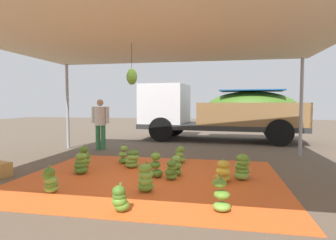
% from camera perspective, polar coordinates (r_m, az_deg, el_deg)
% --- Properties ---
extents(ground_plane, '(40.00, 40.00, 0.00)m').
position_cam_1_polar(ground_plane, '(8.91, 1.15, -6.78)').
color(ground_plane, brown).
extents(tarp_orange, '(5.40, 4.30, 0.01)m').
position_cam_1_polar(tarp_orange, '(6.04, -3.68, -11.69)').
color(tarp_orange, '#E05B23').
rests_on(tarp_orange, ground).
extents(tent_canopy, '(8.00, 7.00, 2.98)m').
position_cam_1_polar(tent_canopy, '(5.90, -4.03, 16.32)').
color(tent_canopy, '#9EA0A5').
rests_on(tent_canopy, ground).
extents(banana_bunch_0, '(0.34, 0.33, 0.51)m').
position_cam_1_polar(banana_bunch_0, '(7.46, -9.03, -7.09)').
color(banana_bunch_0, '#518428').
rests_on(banana_bunch_0, tarp_orange).
extents(banana_bunch_1, '(0.31, 0.32, 0.46)m').
position_cam_1_polar(banana_bunch_1, '(5.85, 0.67, -10.21)').
color(banana_bunch_1, '#60932D').
rests_on(banana_bunch_1, tarp_orange).
extents(banana_bunch_2, '(0.39, 0.39, 0.53)m').
position_cam_1_polar(banana_bunch_2, '(5.11, -4.58, -11.75)').
color(banana_bunch_2, '#60932D').
rests_on(banana_bunch_2, tarp_orange).
extents(banana_bunch_3, '(0.39, 0.36, 0.57)m').
position_cam_1_polar(banana_bunch_3, '(7.16, -16.60, -7.34)').
color(banana_bunch_3, '#75A83D').
rests_on(banana_bunch_3, tarp_orange).
extents(banana_bunch_4, '(0.34, 0.34, 0.53)m').
position_cam_1_polar(banana_bunch_4, '(4.31, 10.73, -14.95)').
color(banana_bunch_4, '#75A83D').
rests_on(banana_bunch_4, tarp_orange).
extents(banana_bunch_5, '(0.44, 0.46, 0.47)m').
position_cam_1_polar(banana_bunch_5, '(5.80, 11.09, -10.30)').
color(banana_bunch_5, gold).
rests_on(banana_bunch_5, tarp_orange).
extents(banana_bunch_6, '(0.37, 0.34, 0.56)m').
position_cam_1_polar(banana_bunch_6, '(6.05, -2.46, -9.28)').
color(banana_bunch_6, '#518428').
rests_on(banana_bunch_6, tarp_orange).
extents(banana_bunch_7, '(0.35, 0.35, 0.48)m').
position_cam_1_polar(banana_bunch_7, '(7.43, 2.42, -7.13)').
color(banana_bunch_7, '#6B9E38').
rests_on(banana_bunch_7, tarp_orange).
extents(banana_bunch_8, '(0.36, 0.36, 0.47)m').
position_cam_1_polar(banana_bunch_8, '(6.19, 1.72, -9.36)').
color(banana_bunch_8, '#6B9E38').
rests_on(banana_bunch_8, tarp_orange).
extents(banana_bunch_9, '(0.40, 0.42, 0.56)m').
position_cam_1_polar(banana_bunch_9, '(6.07, 14.81, -9.30)').
color(banana_bunch_9, '#75A83D').
rests_on(banana_bunch_9, tarp_orange).
extents(banana_bunch_10, '(0.38, 0.38, 0.47)m').
position_cam_1_polar(banana_bunch_10, '(6.97, -7.25, -7.95)').
color(banana_bunch_10, '#6B9E38').
rests_on(banana_bunch_10, tarp_orange).
extents(banana_bunch_11, '(0.41, 0.41, 0.50)m').
position_cam_1_polar(banana_bunch_11, '(6.63, -17.28, -8.52)').
color(banana_bunch_11, '#477523').
rests_on(banana_bunch_11, tarp_orange).
extents(banana_bunch_12, '(0.35, 0.34, 0.49)m').
position_cam_1_polar(banana_bunch_12, '(5.46, -22.77, -11.32)').
color(banana_bunch_12, '#75A83D').
rests_on(banana_bunch_12, tarp_orange).
extents(banana_bunch_13, '(0.34, 0.34, 0.43)m').
position_cam_1_polar(banana_bunch_13, '(4.28, -9.73, -15.55)').
color(banana_bunch_13, '#60932D').
rests_on(banana_bunch_13, tarp_orange).
extents(cargo_truck_main, '(6.87, 2.88, 2.40)m').
position_cam_1_polar(cargo_truck_main, '(12.10, 9.90, 1.95)').
color(cargo_truck_main, '#2D2D2D').
rests_on(cargo_truck_main, ground).
extents(worker_0, '(0.63, 0.38, 1.71)m').
position_cam_1_polar(worker_0, '(9.77, -13.57, -0.08)').
color(worker_0, '#337A4C').
rests_on(worker_0, ground).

